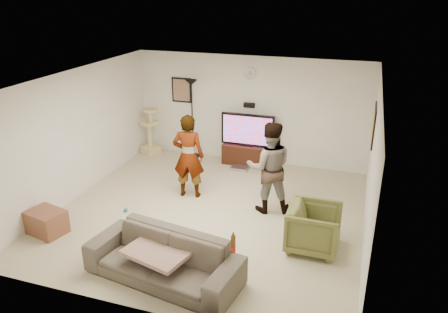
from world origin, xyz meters
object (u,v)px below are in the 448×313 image
(tv, at_px, (248,130))
(tv_stand, at_px, (247,154))
(sofa, at_px, (163,258))
(person_left, at_px, (188,156))
(beer_bottle, at_px, (233,244))
(side_table, at_px, (47,222))
(cat_tree, at_px, (150,131))
(armchair, at_px, (314,228))
(floor_lamp, at_px, (192,119))
(person_right, at_px, (269,167))

(tv, bearing_deg, tv_stand, 180.00)
(sofa, bearing_deg, person_left, 113.72)
(beer_bottle, bearing_deg, side_table, 171.89)
(cat_tree, distance_m, armchair, 5.34)
(tv, xyz_separation_m, sofa, (0.01, -4.55, -0.51))
(beer_bottle, bearing_deg, floor_lamp, 118.08)
(armchair, bearing_deg, sofa, 127.11)
(tv_stand, distance_m, tv, 0.61)
(cat_tree, height_order, sofa, cat_tree)
(floor_lamp, distance_m, beer_bottle, 5.21)
(tv, xyz_separation_m, side_table, (-2.43, -4.05, -0.64))
(person_left, distance_m, person_right, 1.63)
(armchair, relative_size, side_table, 1.34)
(sofa, height_order, side_table, sofa)
(tv_stand, xyz_separation_m, sofa, (0.01, -4.55, 0.10))
(tv_stand, height_order, person_right, person_right)
(floor_lamp, height_order, beer_bottle, floor_lamp)
(floor_lamp, bearing_deg, tv, -1.85)
(floor_lamp, relative_size, beer_bottle, 7.59)
(sofa, bearing_deg, side_table, 177.68)
(floor_lamp, xyz_separation_m, armchair, (3.35, -3.15, -0.57))
(tv_stand, height_order, cat_tree, cat_tree)
(tv_stand, xyz_separation_m, cat_tree, (-2.48, -0.13, 0.36))
(beer_bottle, bearing_deg, cat_tree, 128.61)
(sofa, bearing_deg, floor_lamp, 116.22)
(armchair, bearing_deg, tv, 32.71)
(tv_stand, height_order, beer_bottle, beer_bottle)
(person_left, bearing_deg, person_right, 167.86)
(person_left, bearing_deg, tv, -117.48)
(tv_stand, bearing_deg, tv, 0.00)
(tv_stand, bearing_deg, floor_lamp, 178.15)
(tv, relative_size, person_left, 0.74)
(tv_stand, bearing_deg, cat_tree, -177.07)
(tv_stand, distance_m, sofa, 4.55)
(person_left, bearing_deg, sofa, 95.53)
(floor_lamp, distance_m, person_left, 2.15)
(floor_lamp, xyz_separation_m, sofa, (1.41, -4.59, -0.62))
(side_table, bearing_deg, floor_lamp, 75.86)
(person_left, relative_size, sofa, 0.75)
(person_right, distance_m, side_table, 4.00)
(tv_stand, xyz_separation_m, tv, (0.00, 0.00, 0.61))
(floor_lamp, relative_size, side_table, 3.09)
(floor_lamp, xyz_separation_m, person_right, (2.37, -2.10, -0.08))
(cat_tree, xyz_separation_m, person_left, (1.82, -1.84, 0.26))
(floor_lamp, distance_m, armchair, 4.63)
(floor_lamp, xyz_separation_m, side_table, (-1.03, -4.10, -0.74))
(floor_lamp, distance_m, person_right, 3.17)
(sofa, distance_m, armchair, 2.42)
(tv, height_order, sofa, tv)
(floor_lamp, xyz_separation_m, beer_bottle, (2.45, -4.59, -0.16))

